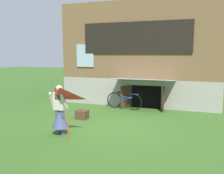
% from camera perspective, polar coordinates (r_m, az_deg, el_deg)
% --- Properties ---
extents(ground_plane, '(60.00, 60.00, 0.00)m').
position_cam_1_polar(ground_plane, '(8.42, 0.84, -9.25)').
color(ground_plane, '#386023').
extents(log_house, '(7.56, 5.77, 4.94)m').
position_cam_1_polar(log_house, '(13.20, 8.04, 7.84)').
color(log_house, '#9E998E').
rests_on(log_house, ground_plane).
extents(person, '(0.61, 0.52, 1.56)m').
position_cam_1_polar(person, '(7.52, -12.56, -6.39)').
color(person, '#474C75').
rests_on(person, ground_plane).
extents(kite, '(0.78, 0.86, 1.45)m').
position_cam_1_polar(kite, '(6.78, -12.44, -3.20)').
color(kite, red).
rests_on(kite, ground_plane).
extents(bicycle_blue, '(1.71, 0.29, 0.78)m').
position_cam_1_polar(bicycle_blue, '(10.76, 2.92, -3.34)').
color(bicycle_blue, black).
rests_on(bicycle_blue, ground_plane).
extents(wooden_crate, '(0.44, 0.38, 0.33)m').
position_cam_1_polar(wooden_crate, '(9.24, -7.29, -6.67)').
color(wooden_crate, '#4C331E').
rests_on(wooden_crate, ground_plane).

